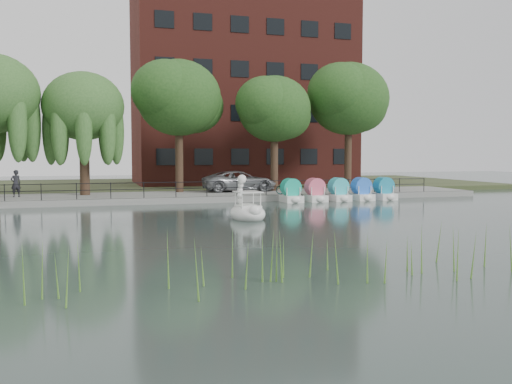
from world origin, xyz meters
name	(u,v)px	position (x,y,z in m)	size (l,w,h in m)	color
ground_plane	(272,229)	(0.00, 0.00, 0.00)	(120.00, 120.00, 0.00)	#40504B
promenade	(199,196)	(0.00, 16.00, 0.20)	(40.00, 6.00, 0.40)	gray
kerb	(208,200)	(0.00, 13.05, 0.20)	(40.00, 0.25, 0.40)	gray
land_strip	(169,185)	(0.00, 30.00, 0.18)	(60.00, 22.00, 0.36)	#47512D
railing	(207,185)	(0.00, 13.25, 1.15)	(32.00, 0.05, 1.00)	black
apartment_building	(242,88)	(7.00, 29.97, 9.36)	(20.00, 10.07, 18.00)	#4C1E16
willow_mid	(83,107)	(-7.50, 17.00, 6.25)	(5.32, 5.32, 8.15)	#473323
broadleaf_center	(179,98)	(-1.00, 18.00, 7.06)	(6.00, 6.00, 9.25)	#473323
broadleaf_right	(274,110)	(6.00, 17.50, 6.39)	(5.40, 5.40, 8.32)	#473323
broadleaf_far	(349,99)	(12.50, 18.50, 7.40)	(6.30, 6.30, 9.71)	#473323
minivan	(240,180)	(3.29, 17.34, 1.25)	(6.14, 2.82, 1.71)	gray
bicycle	(289,187)	(5.72, 13.60, 0.90)	(1.72, 0.60, 1.00)	gray
pedestrian	(16,181)	(-11.71, 16.35, 1.39)	(0.71, 0.48, 1.98)	black
swan_boat	(247,210)	(0.00, 3.82, 0.47)	(1.73, 2.66, 2.14)	white
pedal_boat_row	(339,192)	(8.76, 12.18, 0.61)	(7.95, 1.70, 1.40)	white
reed_bank	(453,250)	(2.00, -9.50, 0.60)	(24.00, 2.40, 1.20)	#669938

